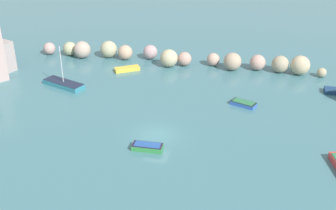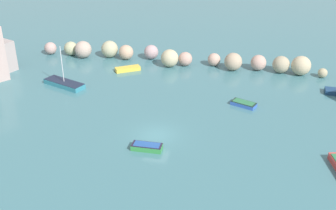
# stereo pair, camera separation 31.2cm
# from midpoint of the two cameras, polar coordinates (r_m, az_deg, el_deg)

# --- Properties ---
(cove_water) EXTENTS (160.00, 160.00, 0.00)m
(cove_water) POSITION_cam_midpoint_polar(r_m,az_deg,el_deg) (43.86, -1.75, -4.13)
(cove_water) COLOR #3E7079
(cove_water) RESTS_ON ground
(rock_breakwater) EXTENTS (42.32, 4.84, 2.68)m
(rock_breakwater) POSITION_cam_midpoint_polar(r_m,az_deg,el_deg) (62.14, 1.08, 6.58)
(rock_breakwater) COLOR tan
(rock_breakwater) RESTS_ON ground
(moored_boat_0) EXTENTS (3.20, 2.28, 0.50)m
(moored_boat_0) POSITION_cam_midpoint_polar(r_m,az_deg,el_deg) (50.62, 10.02, 0.20)
(moored_boat_0) COLOR blue
(moored_boat_0) RESTS_ON cove_water
(moored_boat_2) EXTENTS (6.10, 3.69, 5.45)m
(moored_boat_2) POSITION_cam_midpoint_polar(r_m,az_deg,el_deg) (56.64, -14.11, 2.80)
(moored_boat_2) COLOR teal
(moored_boat_2) RESTS_ON cove_water
(moored_boat_4) EXTENTS (3.05, 1.30, 0.59)m
(moored_boat_4) POSITION_cam_midpoint_polar(r_m,az_deg,el_deg) (41.40, -3.02, -5.68)
(moored_boat_4) COLOR #338B43
(moored_boat_4) RESTS_ON cove_water
(moored_boat_5) EXTENTS (3.62, 3.00, 0.55)m
(moored_boat_5) POSITION_cam_midpoint_polar(r_m,az_deg,el_deg) (60.29, -5.73, 4.88)
(moored_boat_5) COLOR gold
(moored_boat_5) RESTS_ON cove_water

